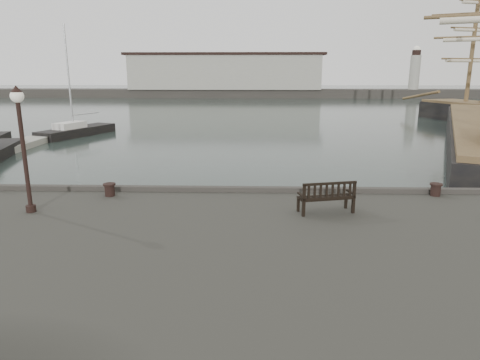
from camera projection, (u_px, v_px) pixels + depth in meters
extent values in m
plane|color=black|center=(279.00, 229.00, 16.73)|extent=(400.00, 400.00, 0.00)
cube|color=#383530|center=(257.00, 93.00, 105.66)|extent=(140.00, 8.00, 2.00)
cube|color=#9D9D92|center=(225.00, 72.00, 104.68)|extent=(46.00, 9.00, 8.00)
cube|color=black|center=(225.00, 54.00, 103.63)|extent=(48.00, 9.50, 0.60)
cylinder|color=#9D9D92|center=(415.00, 72.00, 103.33)|extent=(2.40, 2.40, 8.00)
sphere|color=silver|center=(417.00, 49.00, 102.01)|extent=(1.61, 1.61, 1.61)
cube|color=black|center=(326.00, 198.00, 13.73)|extent=(1.88, 1.01, 0.04)
cube|color=black|center=(330.00, 192.00, 13.41)|extent=(1.75, 0.48, 0.54)
cube|color=black|center=(325.00, 205.00, 13.79)|extent=(1.75, 0.90, 0.49)
cylinder|color=black|center=(110.00, 190.00, 15.62)|extent=(0.55, 0.55, 0.47)
cylinder|color=black|center=(436.00, 190.00, 15.64)|extent=(0.55, 0.55, 0.46)
cylinder|color=black|center=(25.00, 158.00, 13.44)|extent=(0.13, 0.13, 3.58)
cylinder|color=black|center=(31.00, 208.00, 13.85)|extent=(0.31, 0.31, 0.22)
sphere|color=silver|center=(17.00, 96.00, 12.98)|extent=(0.40, 0.40, 0.40)
cone|color=black|center=(16.00, 89.00, 12.93)|extent=(0.34, 0.34, 0.20)
cube|color=black|center=(77.00, 135.00, 41.53)|extent=(5.24, 8.77, 1.40)
cube|color=silver|center=(76.00, 124.00, 41.29)|extent=(2.49, 3.33, 0.60)
cylinder|color=#B2B5B7|center=(72.00, 77.00, 40.20)|extent=(0.16, 0.16, 9.48)
cylinder|color=brown|center=(474.00, 39.00, 52.28)|extent=(0.50, 0.50, 15.64)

